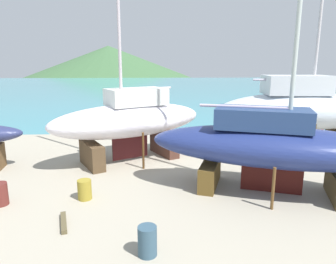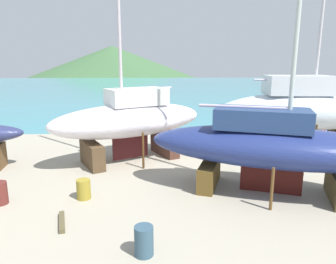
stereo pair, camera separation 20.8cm
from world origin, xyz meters
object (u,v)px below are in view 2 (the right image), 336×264
(barrel_rust_far, at_px, (84,189))
(sailboat_mid_port, at_px, (130,120))
(barrel_blue_faded, at_px, (144,241))
(worker, at_px, (324,122))
(sailboat_large_starboard, at_px, (303,110))
(sailboat_small_center, at_px, (272,146))

(barrel_rust_far, bearing_deg, sailboat_mid_port, 72.99)
(barrel_blue_faded, bearing_deg, worker, 48.47)
(sailboat_large_starboard, height_order, sailboat_small_center, sailboat_large_starboard)
(worker, bearing_deg, sailboat_small_center, -47.30)
(sailboat_large_starboard, height_order, worker, sailboat_large_starboard)
(sailboat_large_starboard, bearing_deg, sailboat_small_center, -121.35)
(sailboat_mid_port, bearing_deg, barrel_blue_faded, 68.77)
(sailboat_small_center, bearing_deg, worker, 72.25)
(worker, xyz_separation_m, barrel_blue_faded, (-14.02, -15.82, -0.40))
(sailboat_small_center, height_order, barrel_blue_faded, sailboat_small_center)
(sailboat_mid_port, bearing_deg, barrel_rust_far, 45.18)
(sailboat_mid_port, xyz_separation_m, barrel_blue_faded, (1.07, -9.24, -1.94))
(sailboat_mid_port, xyz_separation_m, barrel_rust_far, (-1.60, -5.23, -1.98))
(sailboat_large_starboard, distance_m, sailboat_mid_port, 10.74)
(sailboat_mid_port, relative_size, sailboat_small_center, 0.86)
(worker, bearing_deg, sailboat_mid_port, -76.67)
(worker, height_order, barrel_rust_far, worker)
(sailboat_small_center, relative_size, barrel_blue_faded, 17.64)
(sailboat_large_starboard, bearing_deg, barrel_blue_faded, -129.31)
(sailboat_large_starboard, relative_size, worker, 10.84)
(sailboat_mid_port, relative_size, worker, 8.35)
(sailboat_small_center, xyz_separation_m, barrel_rust_far, (-8.01, -0.33, -1.72))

